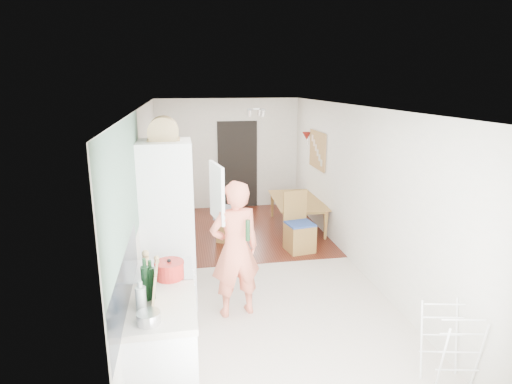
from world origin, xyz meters
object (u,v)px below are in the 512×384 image
object	(u,v)px
dining_table	(298,216)
dining_chair	(300,223)
person	(235,237)
drying_rack	(450,347)
stool	(227,229)

from	to	relation	value
dining_table	dining_chair	world-z (taller)	dining_chair
person	dining_table	size ratio (longest dim) A/B	1.44
drying_rack	dining_table	bearing A→B (deg)	104.01
dining_chair	drying_rack	xyz separation A→B (m)	(0.50, -3.48, -0.13)
dining_table	dining_chair	bearing A→B (deg)	168.75
person	dining_table	world-z (taller)	person
person	dining_chair	distance (m)	2.34
person	stool	world-z (taller)	person
dining_table	drying_rack	size ratio (longest dim) A/B	1.81
dining_chair	drying_rack	size ratio (longest dim) A/B	1.32
dining_table	drying_rack	world-z (taller)	drying_rack
dining_table	drying_rack	bearing A→B (deg)	-174.39
person	stool	xyz separation A→B (m)	(0.18, 2.55, -0.79)
stool	dining_chair	bearing A→B (deg)	-31.14
person	dining_chair	bearing A→B (deg)	-137.25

